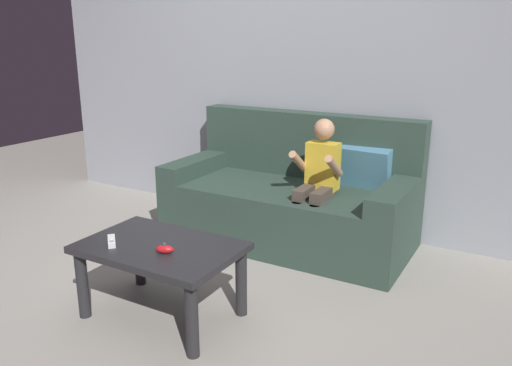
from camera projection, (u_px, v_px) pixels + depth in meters
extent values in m
plane|color=#9E998E|center=(148.00, 310.00, 2.74)|extent=(8.97, 8.97, 0.00)
cube|color=#999EA8|center=(290.00, 59.00, 3.79)|extent=(4.49, 0.05, 2.50)
cube|color=#2D4238|center=(287.00, 214.00, 3.60)|extent=(1.69, 0.80, 0.41)
cube|color=#2D4238|center=(308.00, 145.00, 3.75)|extent=(1.69, 0.16, 0.47)
cube|color=#2D4238|center=(199.00, 165.00, 3.89)|extent=(0.18, 0.80, 0.12)
cube|color=#2D4238|center=(397.00, 194.00, 3.17)|extent=(0.18, 0.80, 0.12)
cube|color=teal|center=(366.00, 167.00, 3.48)|extent=(0.36, 0.20, 0.30)
cylinder|color=#4C4238|center=(296.00, 233.00, 3.26)|extent=(0.07, 0.07, 0.41)
cylinder|color=#4C4238|center=(314.00, 236.00, 3.20)|extent=(0.07, 0.07, 0.41)
cube|color=#4C4238|center=(306.00, 192.00, 3.30)|extent=(0.08, 0.25, 0.08)
cube|color=#4C4238|center=(323.00, 195.00, 3.24)|extent=(0.08, 0.25, 0.08)
cube|color=gold|center=(323.00, 166.00, 3.33)|extent=(0.20, 0.12, 0.31)
cylinder|color=tan|center=(299.00, 162.00, 3.29)|extent=(0.05, 0.23, 0.18)
cylinder|color=tan|center=(334.00, 166.00, 3.17)|extent=(0.05, 0.23, 0.18)
sphere|color=tan|center=(324.00, 129.00, 3.27)|extent=(0.13, 0.13, 0.13)
cube|color=#232326|center=(160.00, 248.00, 2.59)|extent=(0.80, 0.52, 0.04)
cylinder|color=#232326|center=(82.00, 284.00, 2.63)|extent=(0.06, 0.06, 0.36)
cylinder|color=#232326|center=(192.00, 321.00, 2.30)|extent=(0.06, 0.06, 0.36)
cylinder|color=#232326|center=(139.00, 255.00, 2.98)|extent=(0.06, 0.06, 0.36)
cylinder|color=#232326|center=(241.00, 282.00, 2.65)|extent=(0.06, 0.06, 0.36)
cube|color=white|center=(112.00, 241.00, 2.59)|extent=(0.13, 0.12, 0.02)
cylinder|color=#99999E|center=(112.00, 241.00, 2.55)|extent=(0.02, 0.02, 0.00)
cylinder|color=silver|center=(111.00, 239.00, 2.59)|extent=(0.01, 0.01, 0.00)
cylinder|color=silver|center=(111.00, 237.00, 2.60)|extent=(0.01, 0.01, 0.00)
ellipsoid|color=red|center=(165.00, 249.00, 2.47)|extent=(0.10, 0.08, 0.04)
cylinder|color=#4C4C51|center=(164.00, 244.00, 2.47)|extent=(0.02, 0.02, 0.01)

